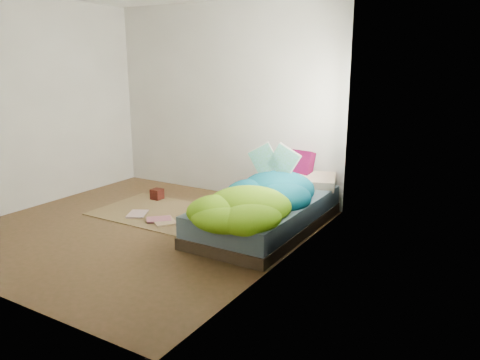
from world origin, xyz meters
name	(u,v)px	position (x,y,z in m)	size (l,w,h in m)	color
ground	(140,229)	(0.00, 0.00, 0.00)	(3.50, 3.50, 0.00)	#4A381C
room_walls	(133,81)	(0.01, 0.01, 1.63)	(3.54, 3.54, 2.62)	beige
bed	(266,215)	(1.22, 0.72, 0.17)	(1.00, 2.00, 0.34)	#372C1E
duvet	(257,189)	(1.22, 0.50, 0.51)	(0.96, 1.84, 0.34)	#07556C
rug	(162,213)	(-0.15, 0.55, 0.01)	(1.60, 1.10, 0.01)	brown
pillow_floral	(312,181)	(1.42, 1.52, 0.40)	(0.57, 0.35, 0.13)	silver
pillow_magenta	(297,166)	(1.17, 1.62, 0.54)	(0.40, 0.13, 0.40)	#50052E
open_book	(274,151)	(1.15, 1.01, 0.83)	(0.49, 0.11, 0.30)	#2B812A
wooden_box	(157,194)	(-0.58, 0.96, 0.08)	(0.14, 0.14, 0.14)	#3A140D
floor_book_a	(129,214)	(-0.43, 0.27, 0.02)	(0.21, 0.29, 0.02)	beige
floor_book_b	(158,217)	(-0.04, 0.36, 0.03)	(0.21, 0.28, 0.03)	#B36776
floor_book_c	(154,222)	(0.04, 0.18, 0.02)	(0.24, 0.33, 0.02)	tan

